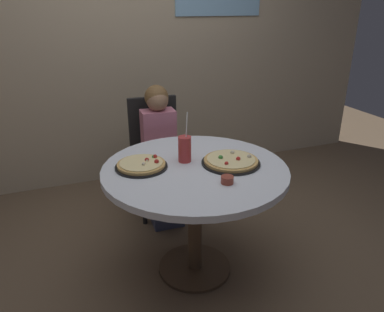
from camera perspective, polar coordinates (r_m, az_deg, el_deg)
ground_plane at (r=2.58m, az=0.41°, el=-17.04°), size 8.00×8.00×0.00m
wall_with_window at (r=3.58m, az=-9.61°, el=19.25°), size 5.20×0.14×2.90m
dining_table at (r=2.23m, az=0.46°, el=-4.27°), size 1.11×1.11×0.75m
chair_wooden at (r=3.06m, az=-5.62°, el=1.10°), size 0.42×0.42×0.95m
diner_child at (r=2.91m, az=-4.76°, el=-0.99°), size 0.27×0.42×1.08m
pizza_veggie at (r=2.23m, az=6.08°, el=-0.80°), size 0.36×0.36×0.05m
pizza_cheese at (r=2.18m, az=-7.86°, el=-1.38°), size 0.31×0.31×0.05m
soda_cup at (r=2.22m, az=-1.15°, el=1.11°), size 0.08×0.08×0.31m
sauce_bowl at (r=1.99m, az=5.52°, el=-3.70°), size 0.07×0.07×0.04m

